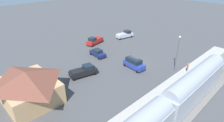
{
  "coord_description": "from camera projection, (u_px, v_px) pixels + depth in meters",
  "views": [
    {
      "loc": [
        -22.53,
        29.61,
        19.0
      ],
      "look_at": [
        3.51,
        4.12,
        1.0
      ],
      "focal_mm": 29.89,
      "sensor_mm": 36.0,
      "label": 1
    }
  ],
  "objects": [
    {
      "name": "ground_plane",
      "position": [
        136.0,
        64.0,
        41.42
      ],
      "size": [
        200.0,
        200.0,
        0.0
      ],
      "primitive_type": "plane",
      "color": "#4C4C4F"
    },
    {
      "name": "railway_track",
      "position": [
        199.0,
        90.0,
        32.41
      ],
      "size": [
        4.8,
        70.0,
        0.3
      ],
      "color": "slate",
      "rests_on": "ground"
    },
    {
      "name": "platform",
      "position": [
        178.0,
        81.0,
        34.95
      ],
      "size": [
        3.2,
        46.0,
        0.3
      ],
      "color": "#B7B2A8",
      "rests_on": "ground"
    },
    {
      "name": "station_building",
      "position": [
        28.0,
        86.0,
        28.98
      ],
      "size": [
        10.11,
        8.34,
        5.21
      ],
      "color": "tan",
      "rests_on": "ground"
    },
    {
      "name": "pedestrian_on_platform",
      "position": [
        188.0,
        67.0,
        37.66
      ],
      "size": [
        0.36,
        0.36,
        1.71
      ],
      "color": "#333338",
      "rests_on": "platform"
    },
    {
      "name": "pickup_red",
      "position": [
        95.0,
        41.0,
        52.19
      ],
      "size": [
        3.03,
        5.69,
        2.14
      ],
      "color": "red",
      "rests_on": "ground"
    },
    {
      "name": "pickup_black",
      "position": [
        84.0,
        71.0,
        36.57
      ],
      "size": [
        3.19,
        5.71,
        2.14
      ],
      "color": "black",
      "rests_on": "ground"
    },
    {
      "name": "pickup_silver",
      "position": [
        125.0,
        34.0,
        57.04
      ],
      "size": [
        2.98,
        5.68,
        2.14
      ],
      "color": "silver",
      "rests_on": "ground"
    },
    {
      "name": "suv_blue",
      "position": [
        134.0,
        63.0,
        39.35
      ],
      "size": [
        5.06,
        2.74,
        2.22
      ],
      "color": "#283D9E",
      "rests_on": "ground"
    },
    {
      "name": "sedan_navy",
      "position": [
        98.0,
        53.0,
        44.91
      ],
      "size": [
        4.65,
        2.59,
        1.74
      ],
      "color": "navy",
      "rests_on": "ground"
    },
    {
      "name": "light_pole_near_platform",
      "position": [
        178.0,
        49.0,
        37.08
      ],
      "size": [
        0.44,
        0.44,
        7.45
      ],
      "color": "#515156",
      "rests_on": "ground"
    }
  ]
}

